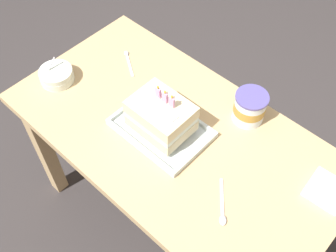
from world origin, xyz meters
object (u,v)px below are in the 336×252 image
object	(u,v)px
foil_tray	(161,129)
ice_cream_tub	(250,107)
birthday_cake	(161,116)
napkin_pile	(327,190)
bowl_stack	(57,75)
serving_spoon_near_tray	(223,213)
serving_spoon_by_bowls	(128,59)

from	to	relation	value
foil_tray	ice_cream_tub	xyz separation A→B (m)	(0.19, 0.25, 0.05)
birthday_cake	napkin_pile	bearing A→B (deg)	17.85
birthday_cake	bowl_stack	world-z (taller)	birthday_cake
ice_cream_tub	napkin_pile	bearing A→B (deg)	-11.70
serving_spoon_near_tray	napkin_pile	size ratio (longest dim) A/B	1.07
foil_tray	birthday_cake	xyz separation A→B (m)	(-0.00, 0.00, 0.07)
ice_cream_tub	napkin_pile	size ratio (longest dim) A/B	0.93
serving_spoon_near_tray	serving_spoon_by_bowls	bearing A→B (deg)	158.84
foil_tray	serving_spoon_near_tray	distance (m)	0.36
foil_tray	serving_spoon_near_tray	xyz separation A→B (m)	(0.35, -0.10, -0.00)
serving_spoon_by_bowls	serving_spoon_near_tray	bearing A→B (deg)	-21.16
foil_tray	serving_spoon_near_tray	size ratio (longest dim) A/B	2.43
birthday_cake	ice_cream_tub	xyz separation A→B (m)	(0.19, 0.25, -0.02)
ice_cream_tub	serving_spoon_by_bowls	distance (m)	0.54
foil_tray	serving_spoon_by_bowls	bearing A→B (deg)	154.08
ice_cream_tub	serving_spoon_near_tray	distance (m)	0.39
serving_spoon_near_tray	serving_spoon_by_bowls	size ratio (longest dim) A/B	1.02
foil_tray	ice_cream_tub	distance (m)	0.31
bowl_stack	birthday_cake	bearing A→B (deg)	11.82
bowl_stack	serving_spoon_by_bowls	size ratio (longest dim) A/B	0.99
bowl_stack	ice_cream_tub	xyz separation A→B (m)	(0.64, 0.34, 0.03)
bowl_stack	serving_spoon_by_bowls	xyz separation A→B (m)	(0.12, 0.26, -0.02)
foil_tray	birthday_cake	distance (m)	0.07
serving_spoon_near_tray	napkin_pile	bearing A→B (deg)	55.10
foil_tray	serving_spoon_by_bowls	world-z (taller)	foil_tray
napkin_pile	birthday_cake	bearing A→B (deg)	-162.15
foil_tray	ice_cream_tub	size ratio (longest dim) A/B	2.81
bowl_stack	serving_spoon_by_bowls	world-z (taller)	bowl_stack
bowl_stack	serving_spoon_by_bowls	distance (m)	0.29
foil_tray	napkin_pile	xyz separation A→B (m)	(0.54, 0.17, 0.00)
foil_tray	ice_cream_tub	world-z (taller)	ice_cream_tub
ice_cream_tub	serving_spoon_near_tray	xyz separation A→B (m)	(0.16, -0.35, -0.05)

